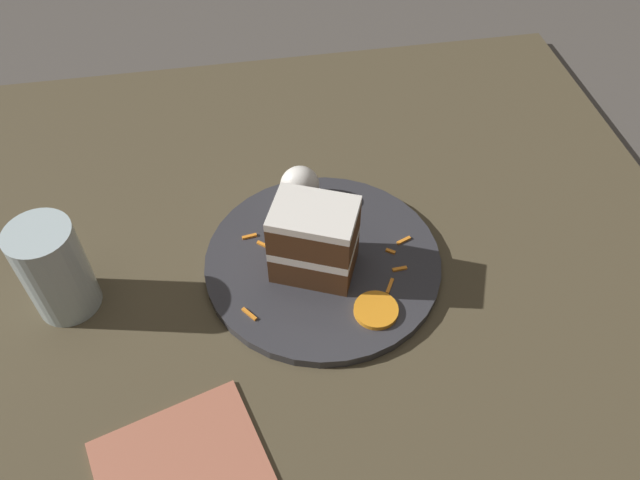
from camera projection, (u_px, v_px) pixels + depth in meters
name	position (u px, v px, depth m)	size (l,w,h in m)	color
ground_plane	(324.00, 283.00, 0.78)	(6.00, 6.00, 0.00)	#4C4742
dining_table	(324.00, 278.00, 0.77)	(0.96, 0.95, 0.02)	#4C422D
plate	(320.00, 262.00, 0.77)	(0.29, 0.29, 0.01)	#333338
cake_slice	(314.00, 240.00, 0.71)	(0.11, 0.10, 0.10)	#4C2D19
cream_dollop	(300.00, 185.00, 0.81)	(0.05, 0.05, 0.05)	white
orange_garnish	(376.00, 310.00, 0.71)	(0.05, 0.05, 0.01)	orange
carrot_shreds_scatter	(328.00, 263.00, 0.75)	(0.22, 0.13, 0.00)	orange
drinking_glass	(57.00, 274.00, 0.70)	(0.07, 0.07, 0.12)	silver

